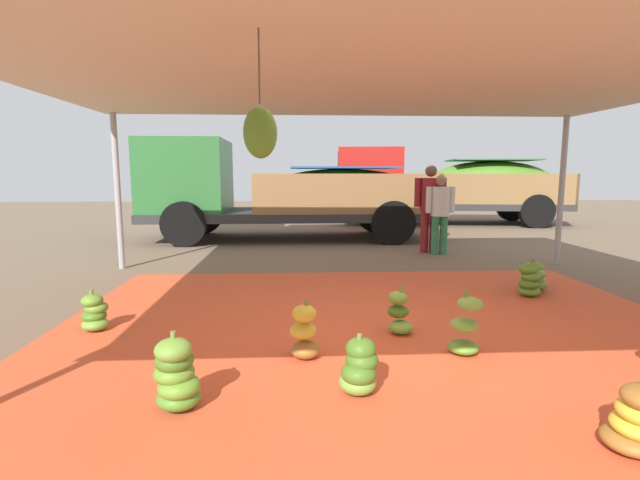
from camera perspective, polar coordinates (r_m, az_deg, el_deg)
name	(u,v)px	position (r m, az deg, el deg)	size (l,w,h in m)	color
ground_plane	(347,270)	(7.81, 3.28, -3.65)	(40.00, 40.00, 0.00)	brown
tarp_orange	(378,328)	(4.94, 7.17, -10.69)	(6.73, 5.50, 0.01)	#D1512D
tent_canopy	(384,70)	(4.68, 7.90, 20.05)	(8.00, 7.00, 2.64)	#9EA0A5
banana_bunch_0	(176,376)	(3.38, -17.26, -15.65)	(0.42, 0.42, 0.55)	#518428
banana_bunch_1	(640,421)	(3.36, 34.65, -17.82)	(0.46, 0.44, 0.47)	#996628
banana_bunch_2	(529,281)	(6.64, 24.32, -4.65)	(0.38, 0.38, 0.47)	#518428
banana_bunch_3	(399,314)	(4.76, 9.71, -8.93)	(0.30, 0.34, 0.48)	#75A83D
banana_bunch_4	(304,333)	(4.09, -1.94, -11.41)	(0.36, 0.37, 0.51)	#996628
banana_bunch_5	(465,328)	(4.36, 17.43, -10.28)	(0.39, 0.38, 0.57)	#60932D
banana_bunch_7	(95,313)	(5.31, -25.98, -8.10)	(0.30, 0.31, 0.43)	#6B9E38
banana_bunch_9	(534,277)	(7.00, 24.83, -4.12)	(0.43, 0.43, 0.44)	#518428
banana_bunch_10	(360,368)	(3.48, 4.89, -15.38)	(0.38, 0.39, 0.45)	#75A83D
cargo_truck_main	(277,190)	(11.48, -5.30, 6.12)	(6.90, 2.60, 2.40)	#2D2D2D
cargo_truck_far	(443,184)	(15.48, 14.95, 6.63)	(7.24, 3.20, 2.40)	#2D2D2D
worker_0	(430,202)	(9.63, 13.39, 4.58)	(0.65, 0.40, 1.77)	maroon
worker_1	(440,208)	(9.47, 14.56, 3.78)	(0.58, 0.35, 1.57)	#337A4C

